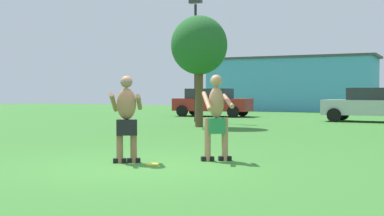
# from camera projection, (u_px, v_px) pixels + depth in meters

# --- Properties ---
(ground_plane) EXTENTS (80.00, 80.00, 0.00)m
(ground_plane) POSITION_uv_depth(u_px,v_px,m) (134.00, 166.00, 9.69)
(ground_plane) COLOR #38752D
(player_with_cap) EXTENTS (0.73, 0.82, 1.71)m
(player_with_cap) POSITION_uv_depth(u_px,v_px,m) (127.00, 115.00, 10.11)
(player_with_cap) COLOR black
(player_with_cap) RESTS_ON ground_plane
(player_in_green) EXTENTS (0.78, 0.75, 1.73)m
(player_in_green) POSITION_uv_depth(u_px,v_px,m) (216.00, 116.00, 10.39)
(player_in_green) COLOR black
(player_in_green) RESTS_ON ground_plane
(frisbee) EXTENTS (0.26, 0.26, 0.03)m
(frisbee) POSITION_uv_depth(u_px,v_px,m) (152.00, 164.00, 9.83)
(frisbee) COLOR yellow
(frisbee) RESTS_ON ground_plane
(car_silver_near_post) EXTENTS (4.36, 2.14, 1.58)m
(car_silver_near_post) POSITION_uv_depth(u_px,v_px,m) (373.00, 104.00, 23.98)
(car_silver_near_post) COLOR silver
(car_silver_near_post) RESTS_ON ground_plane
(car_red_mid_lot) EXTENTS (4.41, 2.26, 1.58)m
(car_red_mid_lot) POSITION_uv_depth(u_px,v_px,m) (212.00, 102.00, 29.46)
(car_red_mid_lot) COLOR maroon
(car_red_mid_lot) RESTS_ON ground_plane
(lamp_post) EXTENTS (0.60, 0.24, 5.68)m
(lamp_post) POSITION_uv_depth(u_px,v_px,m) (196.00, 47.00, 23.95)
(lamp_post) COLOR black
(lamp_post) RESTS_ON ground_plane
(outbuilding_behind_lot) EXTENTS (12.45, 4.41, 3.96)m
(outbuilding_behind_lot) POSITION_uv_depth(u_px,v_px,m) (291.00, 84.00, 38.48)
(outbuilding_behind_lot) COLOR #4C9ED1
(outbuilding_behind_lot) RESTS_ON ground_plane
(tree_right_field) EXTENTS (2.24, 2.24, 4.41)m
(tree_right_field) POSITION_uv_depth(u_px,v_px,m) (199.00, 46.00, 20.49)
(tree_right_field) COLOR brown
(tree_right_field) RESTS_ON ground_plane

